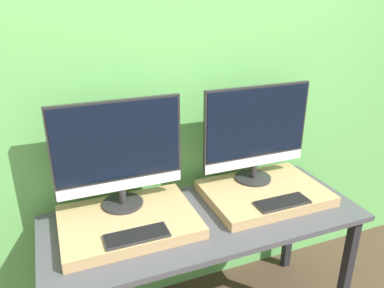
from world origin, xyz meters
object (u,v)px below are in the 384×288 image
object	(u,v)px
monitor_left	(119,151)
keyboard_right	(282,202)
monitor_right	(256,131)
keyboard_left	(137,236)

from	to	relation	value
monitor_left	keyboard_right	xyz separation A→B (m)	(0.79, -0.30, -0.30)
monitor_right	keyboard_right	distance (m)	0.43
keyboard_left	keyboard_right	world-z (taller)	same
monitor_left	keyboard_left	bearing A→B (deg)	-90.00
monitor_right	keyboard_left	bearing A→B (deg)	-158.92
monitor_left	keyboard_right	size ratio (longest dim) A/B	2.19
keyboard_right	monitor_right	bearing A→B (deg)	90.00
monitor_left	monitor_right	distance (m)	0.79
keyboard_right	keyboard_left	bearing A→B (deg)	180.00
keyboard_left	keyboard_right	bearing A→B (deg)	0.00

